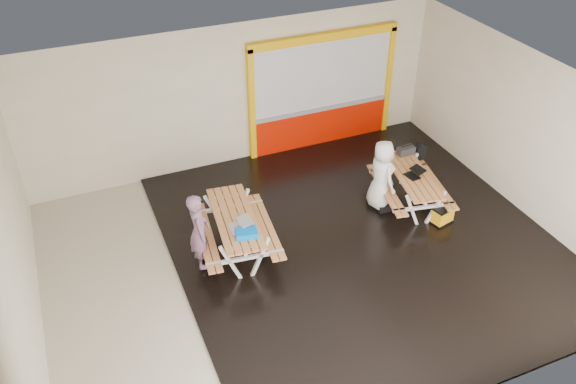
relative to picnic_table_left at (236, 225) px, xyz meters
name	(u,v)px	position (x,y,z in m)	size (l,w,h in m)	color
room	(307,184)	(1.21, -0.69, 1.09)	(10.02, 8.02, 3.52)	beige
deck	(360,240)	(2.46, -0.69, -0.64)	(7.50, 7.98, 0.05)	black
kiosk	(322,93)	(3.41, 3.24, 0.78)	(3.88, 0.16, 3.00)	red
picnic_table_left	(236,225)	(0.00, 0.00, 0.00)	(1.72, 2.34, 0.87)	tan
picnic_table_right	(411,181)	(4.07, 0.03, -0.04)	(1.75, 2.26, 0.81)	tan
person_left	(199,231)	(-0.78, -0.19, 0.24)	(0.59, 0.38, 1.61)	slate
person_right	(382,175)	(3.41, 0.21, 0.19)	(0.79, 0.51, 1.62)	white
laptop_left	(240,225)	(-0.02, -0.36, 0.26)	(0.43, 0.39, 0.18)	silver
laptop_right	(414,174)	(4.07, -0.04, 0.20)	(0.42, 0.38, 0.16)	black
blue_pouch	(246,233)	(0.02, -0.62, 0.26)	(0.41, 0.29, 0.12)	#006DE4
toolbox	(406,151)	(4.39, 0.81, 0.24)	(0.41, 0.22, 0.23)	black
backpack	(420,151)	(4.83, 0.88, 0.08)	(0.27, 0.18, 0.43)	black
dark_case	(385,206)	(3.47, 0.03, -0.54)	(0.38, 0.29, 0.14)	black
fluke_bag	(443,215)	(4.33, -0.87, -0.43)	(0.51, 0.39, 0.39)	black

